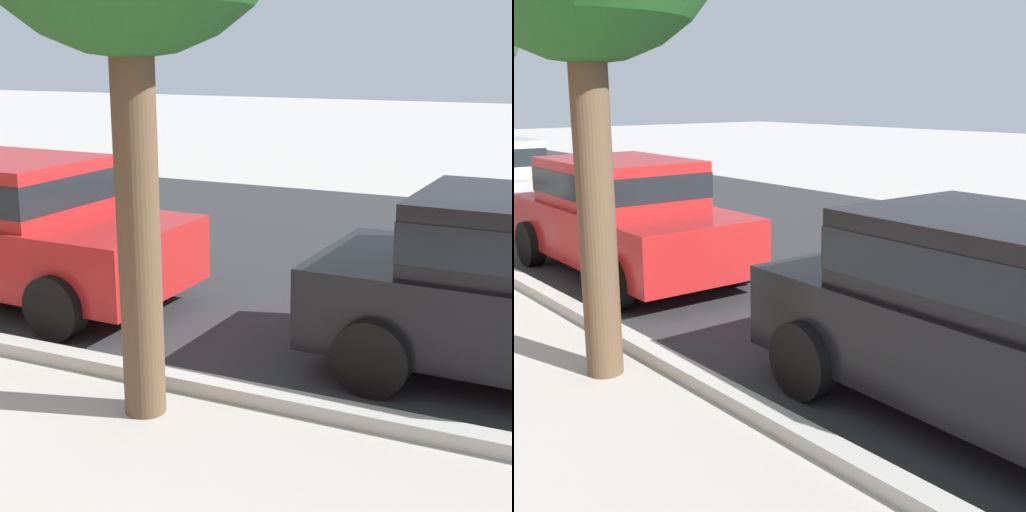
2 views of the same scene
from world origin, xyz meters
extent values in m
cube|color=#2D2D30|center=(0.00, 7.50, 0.00)|extent=(60.00, 9.00, 0.01)
cylinder|color=brown|center=(3.97, 2.42, 1.49)|extent=(0.31, 0.31, 2.98)
cylinder|color=black|center=(-2.94, 5.04, 0.32)|extent=(0.65, 0.24, 0.64)
cylinder|color=black|center=(-5.60, 5.12, 0.32)|extent=(0.65, 0.24, 0.64)
cube|color=#B21E1E|center=(1.06, 4.23, 0.61)|extent=(4.15, 1.81, 0.70)
cube|color=#B21E1E|center=(0.91, 4.24, 1.26)|extent=(2.18, 1.62, 0.60)
cube|color=black|center=(0.91, 4.24, 1.26)|extent=(2.19, 1.64, 0.33)
cylinder|color=black|center=(2.42, 5.04, 0.32)|extent=(0.65, 0.24, 0.64)
cylinder|color=black|center=(2.37, 3.35, 0.32)|extent=(0.65, 0.24, 0.64)
cylinder|color=black|center=(-0.25, 5.12, 0.32)|extent=(0.65, 0.24, 0.64)
cylinder|color=black|center=(-0.29, 3.42, 0.32)|extent=(0.65, 0.24, 0.64)
cube|color=black|center=(6.81, 4.23, 0.61)|extent=(4.15, 1.81, 0.70)
cube|color=black|center=(6.66, 4.24, 1.26)|extent=(2.18, 1.62, 0.60)
cube|color=black|center=(6.66, 4.24, 1.26)|extent=(2.19, 1.64, 0.33)
cylinder|color=black|center=(5.51, 5.12, 0.32)|extent=(0.65, 0.24, 0.64)
cylinder|color=black|center=(5.46, 3.42, 0.32)|extent=(0.65, 0.24, 0.64)
camera|label=1|loc=(6.98, -2.10, 2.68)|focal=53.55mm
camera|label=2|loc=(9.23, -0.11, 2.39)|focal=48.11mm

